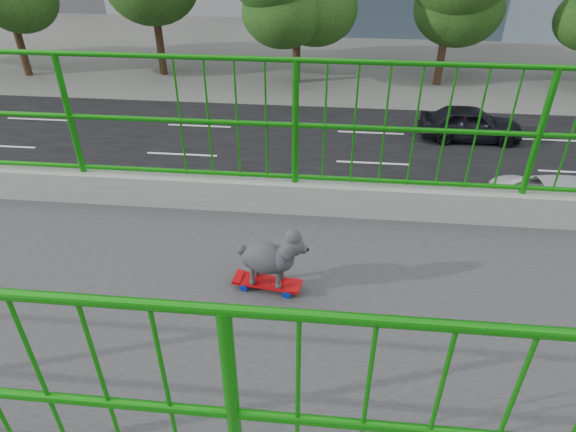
# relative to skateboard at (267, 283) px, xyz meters

# --- Properties ---
(road) EXTENTS (18.00, 90.00, 0.02)m
(road) POSITION_rel_skateboard_xyz_m (-12.73, 2.11, -7.04)
(road) COLOR black
(road) RESTS_ON ground
(skateboard) EXTENTS (0.22, 0.53, 0.07)m
(skateboard) POSITION_rel_skateboard_xyz_m (0.00, 0.00, 0.00)
(skateboard) COLOR #C0060B
(skateboard) RESTS_ON footbridge
(poodle) EXTENTS (0.27, 0.54, 0.45)m
(poodle) POSITION_rel_skateboard_xyz_m (0.00, 0.03, 0.26)
(poodle) COLOR #27252A
(poodle) RESTS_ON skateboard
(car_1) EXTENTS (1.57, 4.49, 1.48)m
(car_1) POSITION_rel_skateboard_xyz_m (-8.93, 4.36, -6.31)
(car_1) COLOR gray
(car_1) RESTS_ON ground
(car_2) EXTENTS (2.45, 5.31, 1.48)m
(car_2) POSITION_rel_skateboard_xyz_m (-12.13, 8.51, -6.31)
(car_2) COLOR silver
(car_2) RESTS_ON ground
(car_4) EXTENTS (1.76, 4.39, 1.49)m
(car_4) POSITION_rel_skateboard_xyz_m (-18.53, 6.39, -6.30)
(car_4) COLOR black
(car_4) RESTS_ON ground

